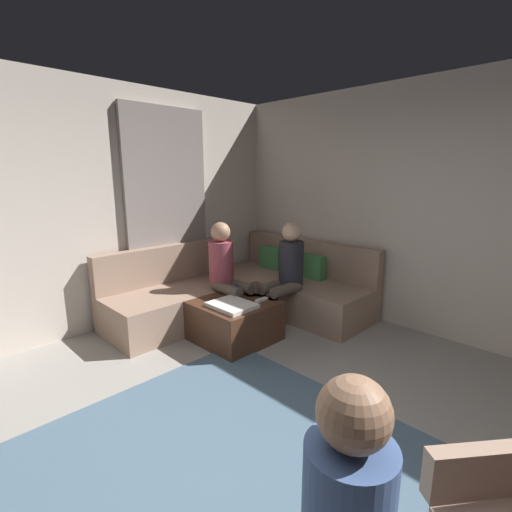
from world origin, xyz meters
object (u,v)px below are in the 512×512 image
sectional_couch (245,292)px  person_on_couch_back (286,271)px  game_remote (261,300)px  coffee_mug (233,289)px  ottoman (235,321)px  person_on_couch_side (227,271)px

sectional_couch → person_on_couch_back: person_on_couch_back is taller
sectional_couch → game_remote: (0.66, -0.38, 0.15)m
coffee_mug → game_remote: 0.40m
ottoman → person_on_couch_side: 0.59m
person_on_couch_side → game_remote: bearing=93.5°
sectional_couch → person_on_couch_side: 0.58m
game_remote → ottoman: bearing=-129.3°
game_remote → sectional_couch: bearing=150.2°
sectional_couch → coffee_mug: size_ratio=26.84×
ottoman → person_on_couch_back: 0.80m
coffee_mug → person_on_couch_back: bearing=53.0°
person_on_couch_back → person_on_couch_side: (-0.47, -0.47, 0.00)m
game_remote → person_on_couch_side: person_on_couch_side is taller
person_on_couch_back → person_on_couch_side: size_ratio=1.00×
game_remote → person_on_couch_back: (-0.04, 0.43, 0.23)m
coffee_mug → person_on_couch_back: person_on_couch_back is taller
sectional_couch → coffee_mug: 0.53m
ottoman → person_on_couch_side: person_on_couch_side is taller
coffee_mug → person_on_couch_side: 0.22m
ottoman → person_on_couch_side: size_ratio=0.63×
ottoman → person_on_couch_back: (0.14, 0.65, 0.45)m
ottoman → person_on_couch_back: person_on_couch_back is taller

